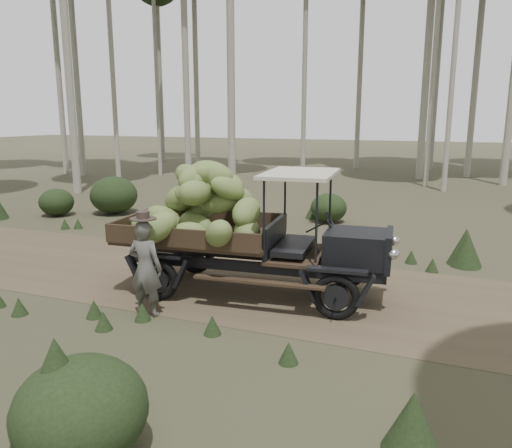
{
  "coord_description": "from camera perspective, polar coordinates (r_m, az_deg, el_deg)",
  "views": [
    {
      "loc": [
        5.46,
        -8.46,
        3.18
      ],
      "look_at": [
        2.26,
        -0.43,
        1.3
      ],
      "focal_mm": 35.0,
      "sensor_mm": 36.0,
      "label": 1
    }
  ],
  "objects": [
    {
      "name": "undergrowth",
      "position": [
        9.82,
        -25.58,
        -4.44
      ],
      "size": [
        21.16,
        22.07,
        1.4
      ],
      "color": "#233319",
      "rests_on": "ground"
    },
    {
      "name": "dirt_track",
      "position": [
        10.56,
        -10.67,
        -5.46
      ],
      "size": [
        70.0,
        4.0,
        0.01
      ],
      "primitive_type": "cube",
      "color": "brown",
      "rests_on": "ground"
    },
    {
      "name": "ground",
      "position": [
        10.56,
        -10.67,
        -5.49
      ],
      "size": [
        120.0,
        120.0,
        0.0
      ],
      "primitive_type": "plane",
      "color": "#473D2B",
      "rests_on": "ground"
    },
    {
      "name": "farmer",
      "position": [
        8.2,
        -12.52,
        -4.82
      ],
      "size": [
        0.59,
        0.44,
        1.72
      ],
      "rotation": [
        0.0,
        0.0,
        3.18
      ],
      "color": "#514F4A",
      "rests_on": "ground"
    },
    {
      "name": "banana_truck",
      "position": [
        9.0,
        -3.36,
        0.86
      ],
      "size": [
        5.06,
        2.59,
        2.46
      ],
      "rotation": [
        0.0,
        0.0,
        0.09
      ],
      "color": "black",
      "rests_on": "ground"
    }
  ]
}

